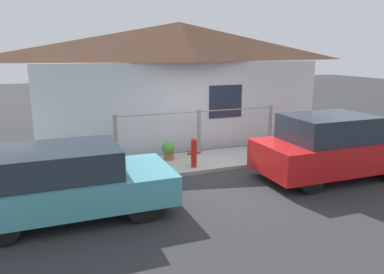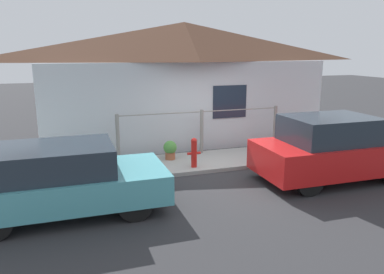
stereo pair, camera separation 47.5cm
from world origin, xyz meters
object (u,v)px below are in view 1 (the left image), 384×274
car_right (330,147)px  fire_hydrant (194,152)px  car_left (68,182)px  potted_plant_near_hydrant (169,150)px

car_right → fire_hydrant: (-2.87, 1.65, -0.25)m
car_left → car_right: car_right is taller
car_left → car_right: bearing=-0.3°
car_right → car_left: bearing=-179.4°
car_right → potted_plant_near_hydrant: 4.14m
car_left → fire_hydrant: 3.54m
fire_hydrant → car_right: bearing=-29.8°
car_right → potted_plant_near_hydrant: size_ratio=7.14×
car_left → fire_hydrant: car_left is taller
fire_hydrant → potted_plant_near_hydrant: bearing=114.6°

